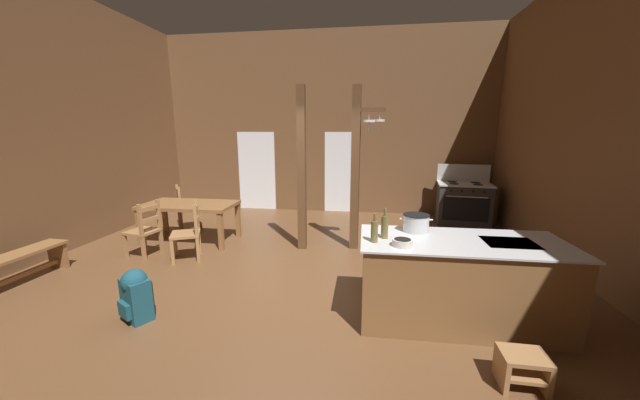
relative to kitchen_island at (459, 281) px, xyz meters
The scene contains 19 objects.
ground_plane 2.26m from the kitchen_island, 164.71° to the left, with size 8.99×9.44×0.10m, color brown.
wall_back 5.69m from the kitchen_island, 113.15° to the left, with size 8.99×0.14×4.48m, color brown.
glazed_door_back_left 6.33m from the kitchen_island, 129.02° to the left, with size 1.00×0.01×2.05m, color white.
glazed_panel_back_right 5.22m from the kitchen_island, 109.31° to the left, with size 0.84×0.01×2.05m, color white.
kitchen_island is the anchor object (origin of this frame).
stove_range 4.29m from the kitchen_island, 74.72° to the left, with size 1.22×0.93×1.32m.
support_post_with_pot_rack 2.70m from the kitchen_island, 119.30° to the left, with size 0.55×0.24×2.83m.
support_post_center 3.12m from the kitchen_island, 136.75° to the left, with size 0.14×0.14×2.83m.
step_stool 1.03m from the kitchen_island, 73.41° to the right, with size 0.36×0.28×0.30m.
dining_table 4.84m from the kitchen_island, 154.14° to the left, with size 1.70×0.91×0.74m.
ladderback_chair_near_window 4.10m from the kitchen_island, 162.11° to the left, with size 0.58×0.58×0.95m.
ladderback_chair_by_post 5.67m from the kitchen_island, 149.47° to the left, with size 0.62×0.62×0.95m.
ladderback_chair_at_table_end 4.86m from the kitchen_island, 164.96° to the left, with size 0.51×0.51×0.95m.
bench_along_left_wall 5.76m from the kitchen_island, behind, with size 0.41×1.57×0.44m.
backpack 3.58m from the kitchen_island, behind, with size 0.39×0.38×0.60m.
stockpot_on_counter 0.78m from the kitchen_island, 150.83° to the left, with size 0.37×0.30×0.20m.
mixing_bowl_on_counter 0.87m from the kitchen_island, 157.43° to the right, with size 0.20×0.20×0.07m.
bottle_tall_on_counter 1.03m from the kitchen_island, behind, with size 0.08×0.08×0.34m.
bottle_short_on_counter 1.13m from the kitchen_island, 168.70° to the right, with size 0.07×0.07×0.31m.
Camera 1 is at (1.10, -4.12, 2.09)m, focal length 18.50 mm.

